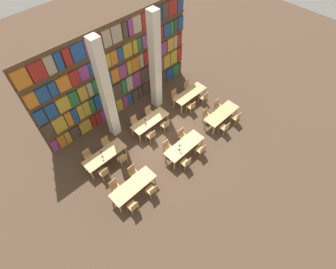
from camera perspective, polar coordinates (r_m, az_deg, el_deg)
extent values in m
plane|color=#4C3828|center=(14.71, -0.34, -1.35)|extent=(40.00, 40.00, 0.00)
cube|color=brown|center=(14.90, -10.82, 13.46)|extent=(10.01, 0.06, 5.50)
cube|color=brown|center=(16.69, -9.43, 6.07)|extent=(10.01, 0.35, 0.03)
cube|color=#84387A|center=(15.23, -23.50, -2.15)|extent=(0.36, 0.20, 0.83)
cube|color=orange|center=(15.28, -22.17, -1.27)|extent=(0.40, 0.20, 0.83)
cube|color=#B7932D|center=(15.33, -21.02, -0.50)|extent=(0.29, 0.20, 0.83)
cube|color=#47382D|center=(15.40, -19.64, 0.42)|extent=(0.54, 0.20, 0.83)
cube|color=#B7932D|center=(15.53, -17.62, 1.76)|extent=(0.68, 0.20, 0.83)
cube|color=maroon|center=(15.66, -15.99, 2.85)|extent=(0.30, 0.20, 0.83)
cube|color=maroon|center=(15.75, -15.03, 3.48)|extent=(0.30, 0.20, 0.83)
cube|color=#84387A|center=(15.85, -13.90, 4.23)|extent=(0.44, 0.20, 0.83)
cube|color=navy|center=(16.03, -12.24, 5.32)|extent=(0.60, 0.20, 0.83)
cube|color=#B7932D|center=(16.23, -10.62, 6.37)|extent=(0.42, 0.20, 0.83)
cube|color=#84387A|center=(16.39, -9.41, 7.15)|extent=(0.32, 0.20, 0.83)
cube|color=navy|center=(16.52, -8.48, 7.75)|extent=(0.32, 0.20, 0.83)
cube|color=#47382D|center=(16.70, -7.30, 8.51)|extent=(0.44, 0.20, 0.83)
cube|color=#47382D|center=(16.88, -6.22, 9.18)|extent=(0.29, 0.20, 0.83)
cube|color=#47382D|center=(17.09, -5.02, 9.94)|extent=(0.49, 0.20, 0.83)
cube|color=maroon|center=(17.30, -3.89, 10.64)|extent=(0.31, 0.20, 0.83)
cube|color=tan|center=(17.48, -2.96, 11.21)|extent=(0.30, 0.20, 0.83)
cube|color=orange|center=(17.65, -2.16, 11.70)|extent=(0.31, 0.20, 0.83)
cube|color=#47382D|center=(17.88, -1.12, 12.33)|extent=(0.40, 0.20, 0.83)
cube|color=navy|center=(18.17, 0.16, 13.09)|extent=(0.56, 0.20, 0.83)
cube|color=#236B38|center=(18.51, 1.53, 13.89)|extent=(0.51, 0.20, 0.83)
cube|color=#47382D|center=(18.74, 2.41, 14.40)|extent=(0.23, 0.20, 0.83)
cube|color=brown|center=(15.94, -9.94, 8.84)|extent=(10.01, 0.35, 0.03)
cube|color=#47382D|center=(14.41, -24.68, 0.77)|extent=(0.51, 0.20, 0.95)
cube|color=#B7932D|center=(14.49, -22.65, 2.10)|extent=(0.66, 0.20, 0.95)
cube|color=orange|center=(14.58, -20.86, 3.27)|extent=(0.33, 0.20, 0.95)
cube|color=navy|center=(14.64, -19.75, 3.99)|extent=(0.31, 0.20, 0.95)
cube|color=#B7932D|center=(14.72, -18.61, 4.73)|extent=(0.32, 0.20, 0.95)
cube|color=#B7932D|center=(14.81, -17.43, 5.49)|extent=(0.37, 0.20, 0.95)
cube|color=#236B38|center=(14.90, -16.34, 6.19)|extent=(0.26, 0.20, 0.95)
cube|color=navy|center=(15.05, -14.80, 7.17)|extent=(0.61, 0.20, 0.95)
cube|color=#B7932D|center=(15.22, -13.14, 8.22)|extent=(0.41, 0.20, 0.95)
cube|color=#47382D|center=(15.44, -11.31, 9.36)|extent=(0.67, 0.20, 0.95)
cube|color=#236B38|center=(15.65, -9.75, 10.32)|extent=(0.31, 0.20, 0.95)
cube|color=tan|center=(15.82, -8.52, 11.06)|extent=(0.42, 0.20, 0.95)
cube|color=#84387A|center=(16.06, -7.03, 11.96)|extent=(0.57, 0.20, 0.95)
cube|color=#47382D|center=(16.35, -5.31, 12.97)|extent=(0.60, 0.20, 0.95)
cube|color=tan|center=(16.65, -3.67, 13.92)|extent=(0.53, 0.20, 0.95)
cube|color=navy|center=(16.89, -2.49, 14.59)|extent=(0.30, 0.20, 0.95)
cube|color=#84387A|center=(17.07, -1.61, 15.08)|extent=(0.28, 0.20, 0.95)
cube|color=#B7932D|center=(17.34, -0.43, 15.74)|extent=(0.53, 0.20, 0.95)
cube|color=#B7932D|center=(17.70, 1.08, 16.56)|extent=(0.58, 0.20, 0.95)
cube|color=maroon|center=(18.02, 2.36, 17.24)|extent=(0.38, 0.20, 0.95)
cube|color=brown|center=(15.23, -10.51, 11.88)|extent=(10.01, 0.35, 0.03)
cube|color=navy|center=(13.70, -26.15, 3.49)|extent=(0.49, 0.20, 0.83)
cube|color=navy|center=(13.77, -24.19, 4.76)|extent=(0.53, 0.20, 0.83)
cube|color=#B7932D|center=(13.88, -21.95, 6.19)|extent=(0.65, 0.20, 0.83)
cube|color=#236B38|center=(14.00, -19.99, 7.44)|extent=(0.46, 0.20, 0.83)
cube|color=#B7932D|center=(14.14, -18.18, 8.57)|extent=(0.46, 0.20, 0.83)
cube|color=tan|center=(14.26, -16.77, 9.44)|extent=(0.27, 0.20, 0.83)
cube|color=#236B38|center=(14.36, -15.70, 10.10)|extent=(0.30, 0.20, 0.83)
cube|color=#84387A|center=(14.49, -14.41, 10.88)|extent=(0.38, 0.20, 0.83)
cube|color=navy|center=(14.64, -13.06, 11.68)|extent=(0.41, 0.20, 0.83)
cube|color=orange|center=(14.82, -11.61, 12.54)|extent=(0.47, 0.20, 0.83)
cube|color=#84387A|center=(15.03, -10.01, 13.47)|extent=(0.52, 0.20, 0.83)
cube|color=#B7932D|center=(15.24, -8.56, 14.30)|extent=(0.29, 0.20, 0.83)
cube|color=orange|center=(15.45, -7.27, 15.02)|extent=(0.51, 0.20, 0.83)
cube|color=tan|center=(15.66, -6.00, 15.72)|extent=(0.29, 0.20, 0.83)
cube|color=maroon|center=(15.84, -4.98, 16.28)|extent=(0.33, 0.20, 0.83)
cube|color=orange|center=(16.07, -3.72, 16.95)|extent=(0.48, 0.20, 0.83)
cube|color=orange|center=(16.29, -2.59, 17.54)|extent=(0.27, 0.20, 0.83)
cube|color=#84387A|center=(16.57, -1.27, 18.22)|extent=(0.61, 0.20, 0.83)
cube|color=#B7932D|center=(16.94, 0.37, 19.04)|extent=(0.50, 0.20, 0.83)
cube|color=tan|center=(17.20, 1.46, 19.58)|extent=(0.26, 0.20, 0.83)
cube|color=maroon|center=(17.40, 2.24, 19.96)|extent=(0.33, 0.20, 0.83)
cube|color=brown|center=(14.57, -11.15, 15.21)|extent=(10.01, 0.35, 0.03)
cube|color=orange|center=(13.01, -27.75, 6.65)|extent=(0.50, 0.20, 0.77)
cube|color=navy|center=(13.09, -25.71, 7.95)|extent=(0.56, 0.20, 0.77)
cube|color=navy|center=(13.18, -23.87, 9.11)|extent=(0.36, 0.20, 0.77)
cube|color=orange|center=(13.29, -21.91, 10.32)|extent=(0.62, 0.20, 0.77)
cube|color=maroon|center=(13.44, -19.79, 11.60)|extent=(0.50, 0.20, 0.77)
cube|color=#84387A|center=(13.59, -17.95, 12.69)|extent=(0.49, 0.20, 0.77)
cube|color=navy|center=(13.75, -16.27, 13.67)|extent=(0.41, 0.20, 0.77)
cube|color=navy|center=(13.92, -14.64, 14.60)|extent=(0.45, 0.20, 0.77)
cube|color=#B7932D|center=(14.08, -13.19, 15.41)|extent=(0.33, 0.20, 0.77)
cube|color=orange|center=(14.25, -11.88, 16.13)|extent=(0.41, 0.20, 0.77)
cube|color=navy|center=(14.42, -10.56, 16.85)|extent=(0.34, 0.20, 0.77)
cube|color=#B7932D|center=(14.65, -8.96, 17.69)|extent=(0.58, 0.20, 0.77)
cube|color=#B7932D|center=(14.89, -7.40, 18.50)|extent=(0.27, 0.20, 0.77)
cube|color=#236B38|center=(15.04, -6.46, 18.97)|extent=(0.28, 0.20, 0.77)
cube|color=#84387A|center=(15.26, -5.21, 19.59)|extent=(0.41, 0.20, 0.77)
cube|color=maroon|center=(15.57, -3.50, 20.42)|extent=(0.59, 0.20, 0.77)
cube|color=maroon|center=(15.89, -1.90, 21.17)|extent=(0.40, 0.20, 0.77)
cube|color=navy|center=(16.20, -0.45, 21.83)|extent=(0.50, 0.20, 0.77)
cube|color=#236B38|center=(16.46, 0.68, 22.33)|extent=(0.28, 0.20, 0.77)
cube|color=#47382D|center=(16.65, 1.50, 22.69)|extent=(0.25, 0.20, 0.77)
cube|color=navy|center=(16.91, 2.56, 23.14)|extent=(0.42, 0.20, 0.77)
cube|color=brown|center=(13.97, -11.87, 18.83)|extent=(10.01, 0.35, 0.03)
cube|color=orange|center=(12.35, -29.42, 10.54)|extent=(0.65, 0.20, 0.85)
cube|color=maroon|center=(12.46, -26.63, 12.26)|extent=(0.65, 0.20, 0.85)
cube|color=tan|center=(12.58, -24.43, 13.58)|extent=(0.42, 0.20, 0.85)
cube|color=navy|center=(12.68, -22.81, 14.54)|extent=(0.32, 0.20, 0.85)
cube|color=maroon|center=(12.79, -21.22, 15.45)|extent=(0.35, 0.20, 0.85)
cube|color=navy|center=(12.96, -19.14, 16.62)|extent=(0.66, 0.20, 0.85)
cube|color=#84387A|center=(13.17, -16.93, 17.83)|extent=(0.45, 0.20, 0.85)
cube|color=maroon|center=(13.35, -15.16, 18.76)|extent=(0.42, 0.20, 0.85)
cube|color=tan|center=(13.56, -13.35, 19.69)|extent=(0.46, 0.20, 0.85)
cube|color=tan|center=(13.82, -11.30, 20.71)|extent=(0.59, 0.20, 0.85)
cube|color=#47382D|center=(14.06, -9.56, 21.55)|extent=(0.29, 0.20, 0.85)
cube|color=#84387A|center=(14.24, -8.35, 22.11)|extent=(0.28, 0.20, 0.85)
cube|color=tan|center=(14.46, -6.94, 22.76)|extent=(0.53, 0.20, 0.85)
cube|color=maroon|center=(14.76, -5.18, 23.53)|extent=(0.47, 0.20, 0.85)
cube|color=#236B38|center=(15.01, -3.79, 24.12)|extent=(0.37, 0.20, 0.85)
cube|color=navy|center=(15.29, -2.34, 24.72)|extent=(0.46, 0.20, 0.85)
cube|color=#47382D|center=(15.60, -0.81, 25.33)|extent=(0.45, 0.20, 0.85)
cube|color=maroon|center=(15.96, 0.84, 25.96)|extent=(0.65, 0.20, 0.85)
cube|color=navy|center=(16.33, 2.40, 26.54)|extent=(0.37, 0.20, 0.85)
cube|color=silver|center=(13.30, -13.32, 8.87)|extent=(0.49, 0.49, 6.00)
cube|color=silver|center=(14.73, -2.81, 15.08)|extent=(0.49, 0.49, 6.00)
cube|color=tan|center=(12.50, -7.62, -10.99)|extent=(2.28, 0.81, 0.04)
cylinder|color=tan|center=(12.50, -10.32, -15.67)|extent=(0.07, 0.07, 0.70)
cylinder|color=tan|center=(12.98, -2.87, -9.83)|extent=(0.07, 0.07, 0.70)
cylinder|color=tan|center=(12.77, -12.16, -13.64)|extent=(0.07, 0.07, 0.70)
cylinder|color=tan|center=(13.24, -4.80, -8.04)|extent=(0.07, 0.07, 0.70)
cylinder|color=tan|center=(12.63, -8.77, -15.50)|extent=(0.04, 0.04, 0.42)
cylinder|color=tan|center=(12.69, -7.47, -14.50)|extent=(0.04, 0.04, 0.42)
cylinder|color=tan|center=(12.50, -7.76, -16.56)|extent=(0.04, 0.04, 0.42)
cylinder|color=tan|center=(12.57, -6.45, -15.54)|extent=(0.04, 0.04, 0.42)
cube|color=tan|center=(12.38, -7.73, -15.10)|extent=(0.42, 0.40, 0.04)
cube|color=tan|center=(12.10, -7.27, -15.26)|extent=(0.40, 0.03, 0.42)
cylinder|color=tan|center=(13.06, -10.07, -11.79)|extent=(0.04, 0.04, 0.42)
cylinder|color=tan|center=(13.00, -11.34, -12.73)|extent=(0.04, 0.04, 0.42)
cylinder|color=tan|center=(13.21, -10.99, -10.81)|extent=(0.04, 0.04, 0.42)
cylinder|color=tan|center=(13.15, -12.25, -11.73)|extent=(0.04, 0.04, 0.42)
cube|color=tan|center=(12.90, -11.32, -11.29)|extent=(0.42, 0.40, 0.04)
cube|color=tan|center=(12.79, -11.99, -10.27)|extent=(0.40, 0.03, 0.42)
cylinder|color=tan|center=(12.86, -4.82, -12.40)|extent=(0.04, 0.04, 0.42)
cylinder|color=tan|center=(12.95, -3.60, -11.42)|extent=(0.04, 0.04, 0.42)
cylinder|color=tan|center=(12.73, -3.78, -13.40)|extent=(0.04, 0.04, 0.42)
cylinder|color=tan|center=(12.83, -2.56, -12.40)|extent=(0.04, 0.04, 0.42)
cube|color=tan|center=(12.63, -3.75, -11.94)|extent=(0.42, 0.40, 0.04)
cube|color=tan|center=(12.36, -3.21, -12.01)|extent=(0.40, 0.03, 0.42)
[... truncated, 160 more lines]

